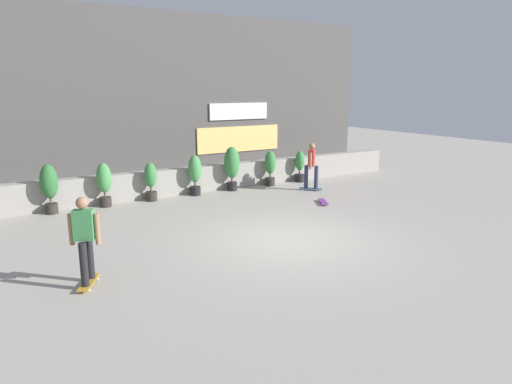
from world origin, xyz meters
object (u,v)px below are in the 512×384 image
(potted_plant_6, at_px, (300,166))
(potted_plant_0, at_px, (49,185))
(potted_plant_3, at_px, (195,173))
(potted_plant_4, at_px, (232,165))
(potted_plant_1, at_px, (104,182))
(potted_plant_2, at_px, (151,180))
(skateboard_near_camera, at_px, (323,202))
(skater_by_wall_left, at_px, (85,237))
(skater_by_wall_right, at_px, (311,164))
(potted_plant_5, at_px, (270,166))

(potted_plant_6, bearing_deg, potted_plant_0, -180.00)
(potted_plant_3, distance_m, potted_plant_4, 1.43)
(potted_plant_1, height_order, potted_plant_3, potted_plant_3)
(potted_plant_0, bearing_deg, potted_plant_2, 0.00)
(potted_plant_2, xyz_separation_m, potted_plant_6, (5.96, 0.00, -0.05))
(potted_plant_4, distance_m, potted_plant_6, 3.00)
(potted_plant_2, distance_m, skateboard_near_camera, 5.58)
(potted_plant_0, xyz_separation_m, skater_by_wall_left, (-0.15, -5.77, 0.10))
(potted_plant_3, bearing_deg, skater_by_wall_right, -20.62)
(potted_plant_4, relative_size, skater_by_wall_left, 0.92)
(potted_plant_2, height_order, potted_plant_6, potted_plant_2)
(potted_plant_0, distance_m, skater_by_wall_right, 8.53)
(potted_plant_2, relative_size, potted_plant_5, 0.96)
(potted_plant_3, height_order, skater_by_wall_right, skater_by_wall_right)
(potted_plant_0, distance_m, potted_plant_4, 5.98)
(skater_by_wall_left, bearing_deg, skateboard_near_camera, 18.61)
(potted_plant_1, relative_size, potted_plant_2, 1.09)
(potted_plant_0, bearing_deg, skater_by_wall_right, -9.77)
(potted_plant_5, distance_m, skater_by_wall_left, 9.66)
(potted_plant_0, xyz_separation_m, skater_by_wall_right, (8.40, -1.45, 0.10))
(potted_plant_0, height_order, potted_plant_5, potted_plant_0)
(skater_by_wall_right, relative_size, skater_by_wall_left, 1.00)
(potted_plant_1, xyz_separation_m, potted_plant_6, (7.42, 0.00, -0.14))
(potted_plant_0, height_order, skater_by_wall_left, skater_by_wall_left)
(potted_plant_2, distance_m, potted_plant_4, 2.98)
(potted_plant_1, relative_size, potted_plant_4, 0.87)
(potted_plant_1, height_order, skater_by_wall_left, skater_by_wall_left)
(potted_plant_0, distance_m, skater_by_wall_left, 5.77)
(potted_plant_0, distance_m, potted_plant_5, 7.60)
(potted_plant_3, distance_m, skateboard_near_camera, 4.42)
(potted_plant_3, height_order, skater_by_wall_left, skater_by_wall_left)
(potted_plant_1, height_order, skater_by_wall_right, skater_by_wall_right)
(potted_plant_6, distance_m, skater_by_wall_left, 10.79)
(potted_plant_5, height_order, skater_by_wall_left, skater_by_wall_left)
(potted_plant_1, height_order, potted_plant_2, potted_plant_1)
(potted_plant_0, relative_size, skater_by_wall_left, 0.86)
(potted_plant_6, bearing_deg, skater_by_wall_left, -147.68)
(potted_plant_4, bearing_deg, potted_plant_5, -0.00)
(potted_plant_2, distance_m, potted_plant_6, 5.96)
(potted_plant_3, distance_m, skater_by_wall_left, 7.44)
(potted_plant_6, xyz_separation_m, skater_by_wall_left, (-9.12, -5.77, 0.30))
(potted_plant_3, distance_m, potted_plant_5, 3.04)
(potted_plant_4, distance_m, skater_by_wall_left, 8.42)
(potted_plant_3, xyz_separation_m, skateboard_near_camera, (2.99, -3.18, -0.72))
(potted_plant_4, height_order, potted_plant_6, potted_plant_4)
(potted_plant_0, height_order, potted_plant_2, potted_plant_0)
(skater_by_wall_right, relative_size, skateboard_near_camera, 2.11)
(skateboard_near_camera, bearing_deg, skater_by_wall_right, 63.70)
(potted_plant_0, xyz_separation_m, potted_plant_2, (3.01, 0.00, -0.16))
(potted_plant_0, bearing_deg, potted_plant_3, 0.00)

